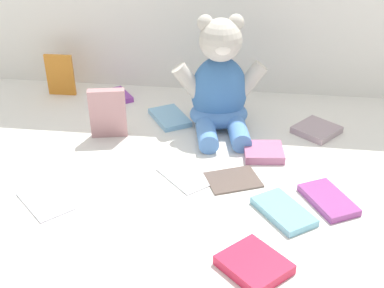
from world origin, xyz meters
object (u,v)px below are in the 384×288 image
(teddy_bear, at_px, (220,88))
(book_case_3, at_px, (254,265))
(book_case_1, at_px, (328,200))
(book_case_9, at_px, (170,118))
(book_case_11, at_px, (264,152))
(book_case_8, at_px, (45,200))
(book_case_7, at_px, (108,113))
(book_case_0, at_px, (112,97))
(book_case_5, at_px, (317,130))
(book_case_10, at_px, (284,211))
(book_case_4, at_px, (233,179))
(book_case_2, at_px, (185,175))
(book_case_6, at_px, (60,75))

(teddy_bear, relative_size, book_case_3, 2.67)
(book_case_1, bearing_deg, book_case_9, -69.05)
(teddy_bear, relative_size, book_case_11, 3.19)
(book_case_8, relative_size, book_case_9, 1.02)
(book_case_1, bearing_deg, book_case_7, -51.23)
(book_case_0, xyz_separation_m, book_case_5, (0.58, -0.13, 0.00))
(book_case_5, distance_m, book_case_9, 0.39)
(book_case_0, relative_size, book_case_1, 0.76)
(book_case_5, relative_size, book_case_10, 0.75)
(book_case_1, xyz_separation_m, book_case_10, (-0.09, -0.05, 0.00))
(book_case_5, bearing_deg, book_case_3, -157.13)
(book_case_9, bearing_deg, book_case_4, -87.56)
(book_case_0, height_order, book_case_3, book_case_3)
(book_case_3, xyz_separation_m, book_case_7, (-0.38, 0.44, 0.06))
(teddy_bear, height_order, book_case_4, teddy_bear)
(book_case_11, bearing_deg, teddy_bear, -145.81)
(book_case_7, distance_m, book_case_11, 0.40)
(book_case_4, bearing_deg, book_case_5, 117.96)
(book_case_3, relative_size, book_case_5, 1.12)
(book_case_1, xyz_separation_m, book_case_7, (-0.53, 0.22, 0.06))
(book_case_10, bearing_deg, teddy_bear, 77.53)
(book_case_1, relative_size, book_case_2, 1.02)
(book_case_7, bearing_deg, book_case_2, -48.25)
(book_case_2, relative_size, book_case_6, 1.01)
(book_case_11, bearing_deg, book_case_2, -63.63)
(book_case_0, bearing_deg, book_case_2, 179.24)
(book_case_2, xyz_separation_m, book_case_6, (-0.42, 0.39, 0.06))
(book_case_4, xyz_separation_m, book_case_9, (-0.19, 0.27, 0.00))
(teddy_bear, distance_m, book_case_2, 0.28)
(book_case_2, bearing_deg, teddy_bear, -144.74)
(book_case_8, relative_size, book_case_10, 0.97)
(book_case_2, distance_m, book_case_7, 0.27)
(book_case_0, height_order, book_case_4, book_case_0)
(book_case_5, bearing_deg, book_case_11, 173.11)
(book_case_8, bearing_deg, teddy_bear, 4.11)
(teddy_bear, relative_size, book_case_8, 2.32)
(book_case_3, bearing_deg, book_case_5, 28.32)
(book_case_6, bearing_deg, book_case_3, -50.41)
(book_case_4, relative_size, book_case_7, 0.85)
(book_case_0, height_order, book_case_9, same)
(book_case_0, xyz_separation_m, book_case_1, (0.58, -0.44, 0.00))
(teddy_bear, bearing_deg, book_case_5, -12.40)
(book_case_3, xyz_separation_m, book_case_4, (-0.05, 0.28, -0.01))
(teddy_bear, bearing_deg, book_case_0, 147.66)
(book_case_0, distance_m, book_case_10, 0.69)
(book_case_6, height_order, book_case_8, book_case_6)
(teddy_bear, bearing_deg, book_case_3, -89.73)
(book_case_4, relative_size, book_case_11, 1.23)
(teddy_bear, height_order, book_case_5, teddy_bear)
(book_case_6, relative_size, book_case_10, 0.95)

